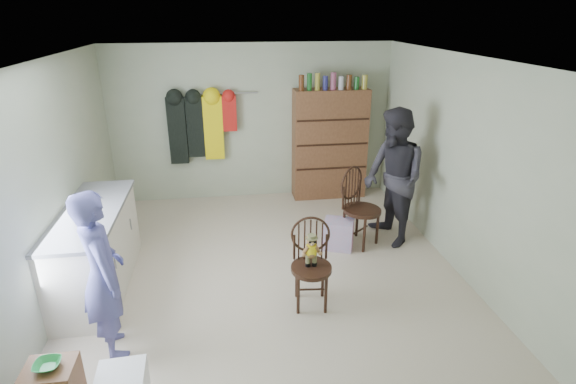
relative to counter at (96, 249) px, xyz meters
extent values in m
plane|color=beige|center=(1.95, 0.00, -0.47)|extent=(5.00, 5.00, 0.00)
plane|color=#B3B99B|center=(1.95, 2.50, 0.78)|extent=(4.50, 0.00, 4.50)
plane|color=#B3B99B|center=(-0.30, 0.00, 0.78)|extent=(0.00, 5.00, 5.00)
plane|color=#B3B99B|center=(4.20, 0.00, 0.78)|extent=(0.00, 5.00, 5.00)
plane|color=white|center=(1.95, 0.00, 2.03)|extent=(5.00, 5.00, 0.00)
cube|color=silver|center=(0.00, 0.00, -0.02)|extent=(0.60, 1.80, 0.90)
cube|color=slate|center=(0.00, 0.00, 0.45)|extent=(0.64, 1.86, 0.04)
cylinder|color=#99999E|center=(0.31, -0.45, 0.07)|extent=(0.02, 0.02, 0.14)
cylinder|color=#99999E|center=(0.31, 0.45, 0.07)|extent=(0.02, 0.02, 0.14)
imported|color=green|center=(0.12, -1.88, 0.07)|extent=(0.19, 0.19, 0.05)
cylinder|color=#311B11|center=(2.31, -0.71, -0.02)|extent=(0.47, 0.47, 0.04)
cylinder|color=#311B11|center=(2.15, -0.84, -0.26)|extent=(0.03, 0.03, 0.43)
cylinder|color=#311B11|center=(2.44, -0.87, -0.26)|extent=(0.03, 0.03, 0.43)
cylinder|color=#311B11|center=(2.19, -0.55, -0.26)|extent=(0.03, 0.03, 0.43)
cylinder|color=#311B11|center=(2.47, -0.58, -0.26)|extent=(0.03, 0.03, 0.43)
torus|color=#311B11|center=(2.33, -0.54, 0.29)|extent=(0.42, 0.07, 0.42)
cylinder|color=#311B11|center=(2.16, -0.53, 0.14)|extent=(0.03, 0.03, 0.29)
cylinder|color=#311B11|center=(2.50, -0.57, 0.14)|extent=(0.03, 0.03, 0.29)
cylinder|color=yellow|center=(2.31, -0.69, 0.19)|extent=(0.11, 0.11, 0.11)
cylinder|color=#475128|center=(2.31, -0.69, 0.08)|extent=(0.07, 0.07, 0.17)
sphere|color=#9E7042|center=(2.31, -0.69, 0.29)|extent=(0.10, 0.10, 0.10)
cylinder|color=#475128|center=(2.31, -0.69, 0.34)|extent=(0.09, 0.09, 0.03)
cube|color=black|center=(2.31, -0.74, 0.30)|extent=(0.07, 0.01, 0.02)
cylinder|color=#311B11|center=(3.24, 0.53, 0.03)|extent=(0.67, 0.67, 0.05)
cylinder|color=#311B11|center=(3.21, 0.31, -0.23)|extent=(0.04, 0.04, 0.47)
cylinder|color=#311B11|center=(3.46, 0.51, -0.23)|extent=(0.04, 0.04, 0.47)
cylinder|color=#311B11|center=(3.01, 0.56, -0.23)|extent=(0.04, 0.04, 0.47)
cylinder|color=#311B11|center=(3.25, 0.76, -0.23)|extent=(0.04, 0.04, 0.47)
torus|color=#311B11|center=(3.12, 0.67, 0.37)|extent=(0.38, 0.32, 0.46)
cylinder|color=#311B11|center=(2.98, 0.55, 0.21)|extent=(0.03, 0.03, 0.32)
cylinder|color=#311B11|center=(3.27, 0.79, 0.21)|extent=(0.03, 0.03, 0.32)
cube|color=pink|center=(2.92, 0.47, -0.27)|extent=(0.46, 0.41, 0.40)
imported|color=#525297|center=(0.37, -1.11, 0.33)|extent=(0.59, 0.69, 1.59)
imported|color=#2D2B33|center=(3.65, 0.57, 0.44)|extent=(0.83, 0.99, 1.83)
cube|color=brown|center=(3.20, 2.30, 0.43)|extent=(1.20, 0.38, 1.80)
cube|color=#311B11|center=(3.20, 2.11, 0.08)|extent=(1.16, 0.02, 0.03)
cube|color=#311B11|center=(3.20, 2.11, 0.48)|extent=(1.16, 0.02, 0.03)
cube|color=#311B11|center=(3.20, 2.11, 0.88)|extent=(1.16, 0.02, 0.03)
cylinder|color=#592D14|center=(2.70, 2.20, 1.45)|extent=(0.08, 0.08, 0.24)
cylinder|color=#19591E|center=(2.82, 2.20, 1.46)|extent=(0.08, 0.08, 0.26)
cylinder|color=#A59933|center=(2.95, 2.20, 1.46)|extent=(0.08, 0.08, 0.26)
cylinder|color=navy|center=(3.07, 2.20, 1.44)|extent=(0.08, 0.08, 0.22)
cylinder|color=#8C3F59|center=(3.20, 2.20, 1.46)|extent=(0.09, 0.09, 0.27)
cylinder|color=#B2B2B7|center=(3.32, 2.20, 1.43)|extent=(0.08, 0.08, 0.21)
cylinder|color=#592D14|center=(3.45, 2.20, 1.44)|extent=(0.08, 0.08, 0.23)
cylinder|color=#19591E|center=(3.57, 2.20, 1.42)|extent=(0.08, 0.08, 0.19)
cylinder|color=#A59933|center=(3.70, 2.20, 1.44)|extent=(0.09, 0.09, 0.22)
cylinder|color=#99999E|center=(1.55, 2.44, 1.28)|extent=(1.00, 0.02, 0.02)
cube|color=black|center=(0.77, 2.38, 0.72)|extent=(0.28, 0.10, 1.05)
cube|color=black|center=(1.05, 2.38, 0.77)|extent=(0.26, 0.10, 0.95)
cube|color=yellow|center=(1.33, 2.38, 0.75)|extent=(0.30, 0.10, 1.00)
cube|color=red|center=(1.59, 2.38, 0.97)|extent=(0.22, 0.10, 0.55)
camera|label=1|loc=(1.49, -4.67, 2.47)|focal=28.00mm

